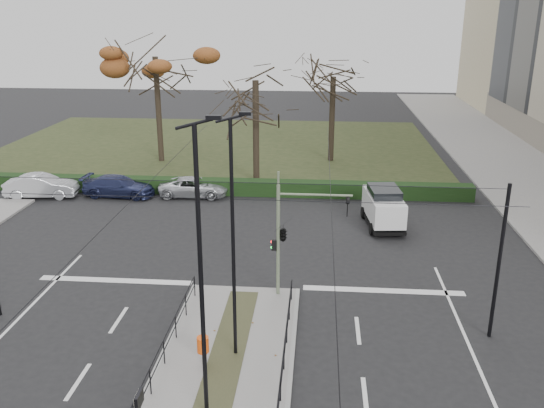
{
  "coord_description": "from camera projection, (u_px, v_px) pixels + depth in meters",
  "views": [
    {
      "loc": [
        3.03,
        -17.51,
        11.66
      ],
      "look_at": [
        0.94,
        7.53,
        3.14
      ],
      "focal_mm": 38.0,
      "sensor_mm": 36.0,
      "label": 1
    }
  ],
  "objects": [
    {
      "name": "ground",
      "position": [
        228.0,
        354.0,
        20.51
      ],
      "size": [
        140.0,
        140.0,
        0.0
      ],
      "primitive_type": "plane",
      "color": "black",
      "rests_on": "ground"
    },
    {
      "name": "median_island",
      "position": [
        216.0,
        397.0,
        18.13
      ],
      "size": [
        4.4,
        15.0,
        0.14
      ],
      "primitive_type": "cube",
      "color": "slate",
      "rests_on": "ground"
    },
    {
      "name": "sidewalk_east",
      "position": [
        534.0,
        186.0,
        39.83
      ],
      "size": [
        8.0,
        90.0,
        0.14
      ],
      "primitive_type": "cube",
      "color": "slate",
      "rests_on": "ground"
    },
    {
      "name": "park",
      "position": [
        217.0,
        147.0,
        51.17
      ],
      "size": [
        38.0,
        26.0,
        0.1
      ],
      "primitive_type": "cube",
      "color": "#262F17",
      "rests_on": "ground"
    },
    {
      "name": "hedge",
      "position": [
        182.0,
        186.0,
        38.37
      ],
      "size": [
        38.0,
        1.0,
        1.0
      ],
      "primitive_type": "cube",
      "color": "black",
      "rests_on": "ground"
    },
    {
      "name": "median_railing",
      "position": [
        215.0,
        374.0,
        17.74
      ],
      "size": [
        4.14,
        13.24,
        0.92
      ],
      "color": "black",
      "rests_on": "median_island"
    },
    {
      "name": "catenary",
      "position": [
        233.0,
        248.0,
        20.94
      ],
      "size": [
        20.0,
        34.0,
        6.0
      ],
      "color": "black",
      "rests_on": "ground"
    },
    {
      "name": "traffic_light",
      "position": [
        285.0,
        232.0,
        23.67
      ],
      "size": [
        3.29,
        1.87,
        4.84
      ],
      "color": "#68765B",
      "rests_on": "median_island"
    },
    {
      "name": "litter_bin",
      "position": [
        203.0,
        345.0,
        19.46
      ],
      "size": [
        0.41,
        0.41,
        1.05
      ],
      "color": "black",
      "rests_on": "median_island"
    },
    {
      "name": "info_panel",
      "position": [
        140.0,
        407.0,
        15.14
      ],
      "size": [
        0.12,
        0.53,
        2.03
      ],
      "color": "black",
      "rests_on": "median_island"
    },
    {
      "name": "streetlamp_median_near",
      "position": [
        202.0,
        277.0,
        15.66
      ],
      "size": [
        0.76,
        0.15,
        9.04
      ],
      "color": "black",
      "rests_on": "median_island"
    },
    {
      "name": "streetlamp_median_far",
      "position": [
        234.0,
        239.0,
        18.93
      ],
      "size": [
        0.71,
        0.15,
        8.55
      ],
      "color": "black",
      "rests_on": "median_island"
    },
    {
      "name": "parked_car_second",
      "position": [
        42.0,
        186.0,
        37.42
      ],
      "size": [
        4.73,
        2.14,
        1.51
      ],
      "primitive_type": "imported",
      "rotation": [
        0.0,
        0.0,
        1.69
      ],
      "color": "#B8BBC1",
      "rests_on": "ground"
    },
    {
      "name": "parked_car_third",
      "position": [
        119.0,
        186.0,
        37.64
      ],
      "size": [
        4.82,
        2.21,
        1.37
      ],
      "primitive_type": "imported",
      "rotation": [
        0.0,
        0.0,
        1.51
      ],
      "color": "#20264C",
      "rests_on": "ground"
    },
    {
      "name": "parked_car_fourth",
      "position": [
        194.0,
        187.0,
        37.68
      ],
      "size": [
        4.54,
        2.21,
        1.24
      ],
      "primitive_type": "imported",
      "rotation": [
        0.0,
        0.0,
        1.6
      ],
      "color": "#B8BBC1",
      "rests_on": "ground"
    },
    {
      "name": "white_van",
      "position": [
        383.0,
        206.0,
        32.28
      ],
      "size": [
        2.27,
        4.32,
        2.27
      ],
      "color": "silver",
      "rests_on": "ground"
    },
    {
      "name": "rust_tree",
      "position": [
        155.0,
        57.0,
        43.8
      ],
      "size": [
        8.5,
        8.5,
        10.71
      ],
      "color": "black",
      "rests_on": "park"
    },
    {
      "name": "bare_tree_center",
      "position": [
        333.0,
        83.0,
        44.52
      ],
      "size": [
        5.98,
        5.98,
        8.81
      ],
      "color": "black",
      "rests_on": "park"
    },
    {
      "name": "bare_tree_near",
      "position": [
        256.0,
        88.0,
        38.79
      ],
      "size": [
        5.59,
        5.59,
        9.35
      ],
      "color": "black",
      "rests_on": "park"
    }
  ]
}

